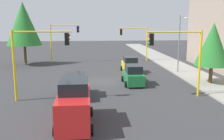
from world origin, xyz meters
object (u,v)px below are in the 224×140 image
traffic_signal_far_left (135,37)px  tree_roadside_near (213,44)px  car_black (75,86)px  street_lamp_curbside (180,38)px  traffic_signal_near_left (179,50)px  traffic_signal_near_right (37,51)px  car_green (133,75)px  car_yellow (130,65)px  traffic_signal_far_right (63,36)px  tree_opposite_side (23,24)px  delivery_van_red (74,104)px

traffic_signal_far_left → tree_roadside_near: 16.72m
car_black → street_lamp_curbside: bearing=126.3°
traffic_signal_near_left → street_lamp_curbside: 10.24m
traffic_signal_near_right → car_green: size_ratio=1.37×
traffic_signal_near_left → street_lamp_curbside: bearing=159.9°
street_lamp_curbside → car_yellow: (-1.23, -5.82, -3.45)m
car_yellow → car_black: bearing=-31.7°
car_yellow → traffic_signal_near_left: bearing=11.9°
traffic_signal_near_right → car_green: bearing=119.1°
traffic_signal_near_left → street_lamp_curbside: size_ratio=0.79×
tree_roadside_near → car_green: 8.40m
traffic_signal_far_right → tree_roadside_near: (16.00, 16.22, -0.08)m
street_lamp_curbside → traffic_signal_far_right: bearing=-124.9°
car_black → tree_opposite_side: bearing=-154.7°
traffic_signal_near_right → tree_opposite_side: tree_opposite_side is taller
car_black → traffic_signal_near_left: bearing=84.8°
tree_roadside_near → traffic_signal_near_left: bearing=-50.3°
tree_opposite_side → car_green: 19.79m
car_yellow → car_black: size_ratio=1.02×
delivery_van_red → car_black: 6.12m
car_green → tree_opposite_side: bearing=-134.1°
tree_opposite_side → car_yellow: (7.16, 14.38, -5.05)m
car_green → traffic_signal_near_right: bearing=-60.9°
traffic_signal_far_left → car_black: 21.22m
street_lamp_curbside → tree_opposite_side: 21.93m
traffic_signal_far_left → car_yellow: 9.88m
tree_roadside_near → street_lamp_curbside: bearing=-167.0°
traffic_signal_near_left → car_yellow: size_ratio=1.42×
traffic_signal_near_left → delivery_van_red: bearing=-57.1°
traffic_signal_far_left → delivery_van_red: bearing=-18.0°
traffic_signal_near_left → traffic_signal_far_left: bearing=-179.9°
traffic_signal_near_right → car_black: 4.26m
tree_opposite_side → car_yellow: tree_opposite_side is taller
tree_opposite_side → car_black: bearing=25.3°
traffic_signal_far_right → car_yellow: size_ratio=1.48×
traffic_signal_far_right → car_green: bearing=28.9°
tree_roadside_near → car_yellow: size_ratio=1.57×
tree_opposite_side → delivery_van_red: bearing=19.9°
traffic_signal_near_left → delivery_van_red: 10.18m
traffic_signal_near_left → tree_opposite_side: 24.62m
traffic_signal_far_right → traffic_signal_far_left: 11.37m
traffic_signal_near_left → car_green: bearing=-147.8°
traffic_signal_near_left → tree_roadside_near: tree_roadside_near is taller
traffic_signal_near_right → tree_roadside_near: bearing=103.9°
traffic_signal_far_left → traffic_signal_far_right: bearing=-90.0°
tree_opposite_side → street_lamp_curbside: bearing=67.4°
traffic_signal_near_right → car_black: (-0.77, 2.84, -3.07)m
traffic_signal_near_right → delivery_van_red: (5.33, 3.11, -2.69)m
traffic_signal_far_left → car_black: traffic_signal_far_left is taller
car_yellow → traffic_signal_near_right: bearing=-39.9°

